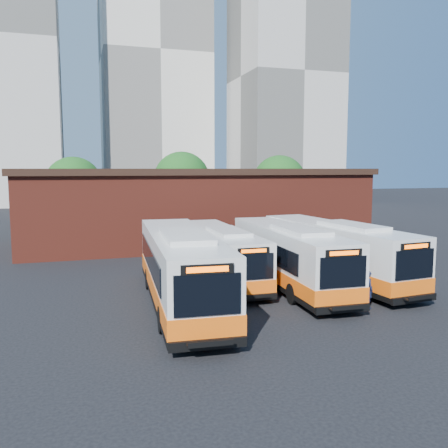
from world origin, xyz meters
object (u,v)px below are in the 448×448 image
object	(u,v)px
bus_west	(181,271)
bus_east	(335,253)
transit_worker	(368,289)
bus_midwest	(221,256)
bus_mideast	(288,258)

from	to	relation	value
bus_west	bus_east	bearing A→B (deg)	17.74
bus_east	transit_worker	bearing A→B (deg)	-109.82
bus_west	bus_midwest	size ratio (longest dim) A/B	1.17
bus_west	transit_worker	xyz separation A→B (m)	(8.16, -2.95, -0.78)
bus_west	transit_worker	distance (m)	8.71
bus_midwest	bus_east	distance (m)	6.53
bus_west	bus_mideast	xyz separation A→B (m)	(6.39, 1.92, -0.11)
bus_west	bus_midwest	world-z (taller)	bus_west
bus_mideast	transit_worker	distance (m)	5.22
bus_midwest	bus_east	world-z (taller)	bus_east
bus_east	transit_worker	size ratio (longest dim) A/B	7.34
bus_mideast	bus_east	world-z (taller)	bus_east
bus_mideast	bus_east	distance (m)	3.17
bus_midwest	transit_worker	world-z (taller)	bus_midwest
bus_midwest	transit_worker	bearing A→B (deg)	-55.35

